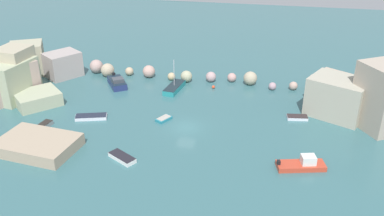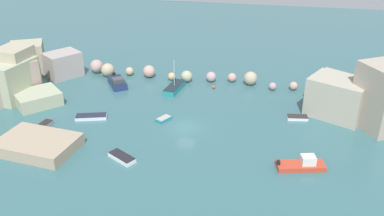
{
  "view_description": "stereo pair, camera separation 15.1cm",
  "coord_description": "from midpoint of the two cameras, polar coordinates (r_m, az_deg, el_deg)",
  "views": [
    {
      "loc": [
        11.26,
        -49.75,
        28.0
      ],
      "look_at": [
        0.0,
        4.13,
        1.0
      ],
      "focal_mm": 39.47,
      "sensor_mm": 36.0,
      "label": 1
    },
    {
      "loc": [
        11.41,
        -49.72,
        28.0
      ],
      "look_at": [
        0.0,
        4.13,
        1.0
      ],
      "focal_mm": 39.47,
      "sensor_mm": 36.0,
      "label": 2
    }
  ],
  "objects": [
    {
      "name": "cove_water",
      "position": [
        58.19,
        -0.77,
        -2.64
      ],
      "size": [
        160.0,
        160.0,
        0.0
      ],
      "primitive_type": "plane",
      "color": "#37656B",
      "rests_on": "ground"
    },
    {
      "name": "moored_boat_4",
      "position": [
        60.1,
        -3.76,
        -1.47
      ],
      "size": [
        2.21,
        2.62,
        0.45
      ],
      "rotation": [
        0.0,
        0.0,
        4.21
      ],
      "color": "teal",
      "rests_on": "cove_water"
    },
    {
      "name": "channel_buoy",
      "position": [
        70.29,
        2.99,
        2.86
      ],
      "size": [
        0.54,
        0.54,
        0.54
      ],
      "primitive_type": "sphere",
      "color": "#E04C28",
      "rests_on": "cove_water"
    },
    {
      "name": "moored_boat_2",
      "position": [
        69.54,
        -2.33,
        2.77
      ],
      "size": [
        2.64,
        5.82,
        5.27
      ],
      "rotation": [
        0.0,
        0.0,
        1.44
      ],
      "color": "teal",
      "rests_on": "cove_water"
    },
    {
      "name": "moored_boat_3",
      "position": [
        72.14,
        -9.99,
        3.43
      ],
      "size": [
        4.75,
        5.5,
        1.7
      ],
      "rotation": [
        0.0,
        0.0,
        5.31
      ],
      "color": "navy",
      "rests_on": "cove_water"
    },
    {
      "name": "rock_breakwater",
      "position": [
        73.08,
        -0.4,
        4.5
      ],
      "size": [
        40.79,
        4.02,
        2.41
      ],
      "color": "tan",
      "rests_on": "ground"
    },
    {
      "name": "cliff_headland_left",
      "position": [
        74.69,
        -22.85,
        4.14
      ],
      "size": [
        20.95,
        19.36,
        7.84
      ],
      "color": "#A99D98",
      "rests_on": "ground"
    },
    {
      "name": "moored_boat_7",
      "position": [
        61.24,
        -19.49,
        -2.37
      ],
      "size": [
        1.65,
        3.43,
        0.65
      ],
      "rotation": [
        0.0,
        0.0,
        4.56
      ],
      "color": "#8C9599",
      "rests_on": "cove_water"
    },
    {
      "name": "moored_boat_6",
      "position": [
        51.82,
        -9.36,
        -6.6
      ],
      "size": [
        3.88,
        3.1,
        0.57
      ],
      "rotation": [
        0.0,
        0.0,
        5.75
      ],
      "color": "white",
      "rests_on": "cove_water"
    },
    {
      "name": "moored_boat_1",
      "position": [
        62.15,
        14.11,
        -1.25
      ],
      "size": [
        3.06,
        1.78,
        0.48
      ],
      "rotation": [
        0.0,
        0.0,
        3.29
      ],
      "color": "silver",
      "rests_on": "cove_water"
    },
    {
      "name": "moored_boat_0",
      "position": [
        62.12,
        -13.39,
        -1.15
      ],
      "size": [
        4.67,
        2.79,
        0.54
      ],
      "rotation": [
        0.0,
        0.0,
        0.3
      ],
      "color": "white",
      "rests_on": "cove_water"
    },
    {
      "name": "stone_dock",
      "position": [
        56.14,
        -20.08,
        -4.65
      ],
      "size": [
        10.19,
        7.56,
        1.54
      ],
      "primitive_type": "cube",
      "rotation": [
        0.0,
        0.0,
        -0.12
      ],
      "color": "tan",
      "rests_on": "ground"
    },
    {
      "name": "moored_boat_5",
      "position": [
        51.11,
        14.73,
        -7.39
      ],
      "size": [
        5.91,
        3.33,
        1.64
      ],
      "rotation": [
        0.0,
        0.0,
        0.25
      ],
      "color": "#C4412A",
      "rests_on": "cove_water"
    }
  ]
}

